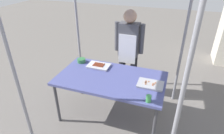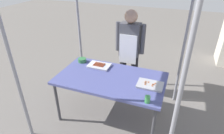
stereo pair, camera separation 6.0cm
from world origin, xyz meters
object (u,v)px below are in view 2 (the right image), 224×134
at_px(vendor_woman, 130,48).
at_px(tray_grilled_sausages, 99,66).
at_px(drink_cup_near_edge, 147,99).
at_px(stall_table, 111,80).
at_px(condiment_bowl, 82,60).
at_px(tray_meat_skewers, 150,85).

bearing_deg(vendor_woman, tray_grilled_sausages, 53.44).
bearing_deg(drink_cup_near_edge, vendor_woman, 116.39).
xyz_separation_m(stall_table, condiment_bowl, (-0.64, 0.30, 0.08)).
distance_m(tray_grilled_sausages, tray_meat_skewers, 0.93).
height_order(stall_table, vendor_woman, vendor_woman).
bearing_deg(tray_meat_skewers, stall_table, 178.05).
distance_m(stall_table, drink_cup_near_edge, 0.74).
distance_m(stall_table, vendor_woman, 0.78).
height_order(tray_grilled_sausages, drink_cup_near_edge, drink_cup_near_edge).
xyz_separation_m(tray_meat_skewers, drink_cup_near_edge, (0.03, -0.36, 0.03)).
height_order(stall_table, tray_grilled_sausages, tray_grilled_sausages).
relative_size(stall_table, tray_meat_skewers, 4.49).
xyz_separation_m(tray_grilled_sausages, vendor_woman, (0.37, 0.50, 0.18)).
bearing_deg(stall_table, drink_cup_near_edge, -31.27).
bearing_deg(drink_cup_near_edge, condiment_bowl, 151.90).
height_order(stall_table, tray_meat_skewers, tray_meat_skewers).
distance_m(stall_table, tray_meat_skewers, 0.59).
bearing_deg(stall_table, tray_meat_skewers, -1.95).
height_order(condiment_bowl, vendor_woman, vendor_woman).
bearing_deg(tray_grilled_sausages, vendor_woman, 53.44).
bearing_deg(tray_meat_skewers, condiment_bowl, 165.56).
bearing_deg(vendor_woman, condiment_bowl, 31.85).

